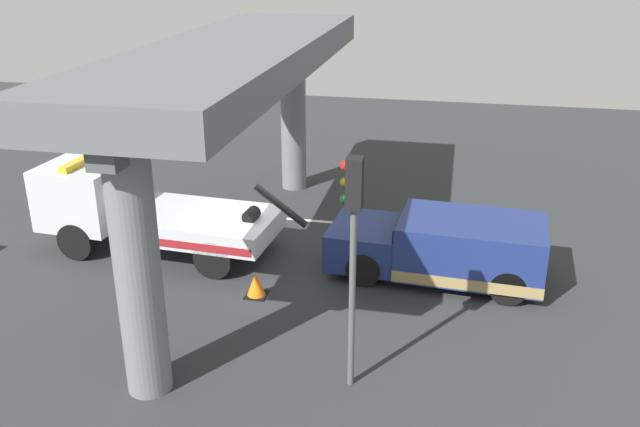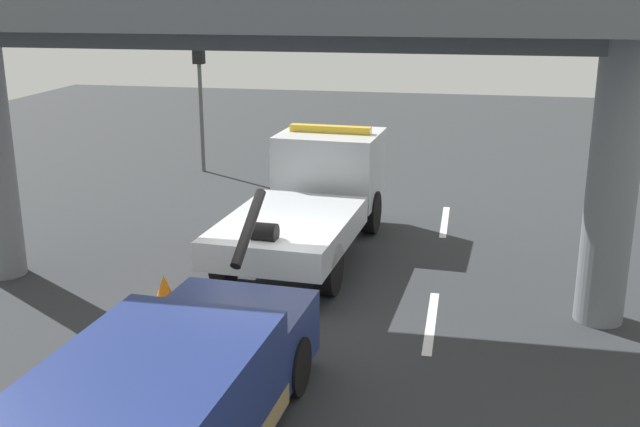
{
  "view_description": "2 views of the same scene",
  "coord_description": "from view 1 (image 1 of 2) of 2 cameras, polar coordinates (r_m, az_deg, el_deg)",
  "views": [
    {
      "loc": [
        -4.61,
        15.38,
        7.81
      ],
      "look_at": [
        -1.37,
        -0.19,
        1.36
      ],
      "focal_mm": 37.93,
      "sensor_mm": 36.0,
      "label": 1
    },
    {
      "loc": [
        -12.18,
        -3.31,
        5.52
      ],
      "look_at": [
        0.01,
        -0.9,
        1.83
      ],
      "focal_mm": 42.71,
      "sensor_mm": 36.0,
      "label": 2
    }
  ],
  "objects": [
    {
      "name": "lane_stripe_east",
      "position": [
        22.5,
        -17.25,
        0.73
      ],
      "size": [
        2.6,
        0.16,
        0.01
      ],
      "primitive_type": "cube",
      "color": "silver",
      "rests_on": "ground"
    },
    {
      "name": "tow_truck_white",
      "position": [
        18.71,
        -15.31,
        0.57
      ],
      "size": [
        7.32,
        2.79,
        2.46
      ],
      "color": "silver",
      "rests_on": "ground"
    },
    {
      "name": "towed_van_green",
      "position": [
        16.91,
        10.62,
        -2.91
      ],
      "size": [
        5.33,
        2.52,
        1.58
      ],
      "color": "navy",
      "rests_on": "ground"
    },
    {
      "name": "traffic_cone_orange",
      "position": [
        16.04,
        -5.42,
        -6.01
      ],
      "size": [
        0.51,
        0.51,
        0.6
      ],
      "color": "orange",
      "rests_on": "ground"
    },
    {
      "name": "traffic_light_near",
      "position": [
        11.63,
        2.76,
        -1.01
      ],
      "size": [
        0.39,
        0.32,
        4.48
      ],
      "color": "#515456",
      "rests_on": "ground"
    },
    {
      "name": "overpass_structure",
      "position": [
        16.54,
        -7.21,
        11.39
      ],
      "size": [
        3.6,
        13.37,
        5.61
      ],
      "color": "slate",
      "rests_on": "ground"
    },
    {
      "name": "lane_stripe_west",
      "position": [
        19.89,
        14.8,
        -1.82
      ],
      "size": [
        2.6,
        0.16,
        0.01
      ],
      "primitive_type": "cube",
      "color": "silver",
      "rests_on": "ground"
    },
    {
      "name": "lane_stripe_mid",
      "position": [
        20.37,
        -2.24,
        -0.48
      ],
      "size": [
        2.6,
        0.16,
        0.01
      ],
      "primitive_type": "cube",
      "color": "silver",
      "rests_on": "ground"
    },
    {
      "name": "ground_plane",
      "position": [
        17.88,
        -4.44,
        -4.08
      ],
      "size": [
        60.0,
        40.0,
        0.1
      ],
      "primitive_type": "cube",
      "color": "#2D3033"
    }
  ]
}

